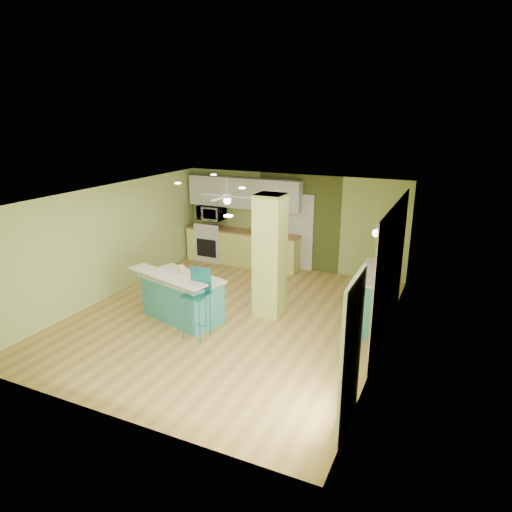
# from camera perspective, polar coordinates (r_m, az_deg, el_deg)

# --- Properties ---
(floor) EXTENTS (6.00, 7.00, 0.01)m
(floor) POSITION_cam_1_polar(r_m,az_deg,el_deg) (9.41, -3.22, -7.65)
(floor) COLOR #A57D39
(floor) RESTS_ON ground
(ceiling) EXTENTS (6.00, 7.00, 0.01)m
(ceiling) POSITION_cam_1_polar(r_m,az_deg,el_deg) (8.64, -3.50, 7.59)
(ceiling) COLOR white
(ceiling) RESTS_ON wall_back
(wall_back) EXTENTS (6.00, 0.01, 2.50)m
(wall_back) POSITION_cam_1_polar(r_m,az_deg,el_deg) (12.04, 4.48, 4.30)
(wall_back) COLOR #AFC167
(wall_back) RESTS_ON floor
(wall_front) EXTENTS (6.00, 0.01, 2.50)m
(wall_front) POSITION_cam_1_polar(r_m,az_deg,el_deg) (6.30, -18.62, -9.26)
(wall_front) COLOR #AFC167
(wall_front) RESTS_ON floor
(wall_left) EXTENTS (0.01, 7.00, 2.50)m
(wall_left) POSITION_cam_1_polar(r_m,az_deg,el_deg) (10.64, -17.82, 1.73)
(wall_left) COLOR #AFC167
(wall_left) RESTS_ON floor
(wall_right) EXTENTS (0.01, 7.00, 2.50)m
(wall_right) POSITION_cam_1_polar(r_m,az_deg,el_deg) (8.06, 15.93, -3.08)
(wall_right) COLOR #AFC167
(wall_right) RESTS_ON floor
(wood_panel) EXTENTS (0.02, 3.40, 2.50)m
(wood_panel) POSITION_cam_1_polar(r_m,az_deg,el_deg) (8.62, 16.47, -1.77)
(wood_panel) COLOR #987B57
(wood_panel) RESTS_ON floor
(olive_accent) EXTENTS (2.20, 0.02, 2.50)m
(olive_accent) POSITION_cam_1_polar(r_m,az_deg,el_deg) (11.96, 5.35, 4.18)
(olive_accent) COLOR #495220
(olive_accent) RESTS_ON floor
(interior_door) EXTENTS (0.82, 0.05, 2.00)m
(interior_door) POSITION_cam_1_polar(r_m,az_deg,el_deg) (11.99, 5.28, 2.99)
(interior_door) COLOR silver
(interior_door) RESTS_ON floor
(french_door) EXTENTS (0.04, 1.08, 2.10)m
(french_door) POSITION_cam_1_polar(r_m,az_deg,el_deg) (6.07, 11.82, -11.86)
(french_door) COLOR silver
(french_door) RESTS_ON floor
(column) EXTENTS (0.55, 0.55, 2.50)m
(column) POSITION_cam_1_polar(r_m,az_deg,el_deg) (9.11, 1.73, -0.00)
(column) COLOR #B3C059
(column) RESTS_ON floor
(kitchen_run) EXTENTS (3.25, 0.63, 0.94)m
(kitchen_run) POSITION_cam_1_polar(r_m,az_deg,el_deg) (12.46, -1.70, 1.10)
(kitchen_run) COLOR #DEE075
(kitchen_run) RESTS_ON floor
(stove) EXTENTS (0.76, 0.66, 1.08)m
(stove) POSITION_cam_1_polar(r_m,az_deg,el_deg) (12.89, -5.51, 1.53)
(stove) COLOR silver
(stove) RESTS_ON floor
(upper_cabinets) EXTENTS (3.20, 0.34, 0.80)m
(upper_cabinets) POSITION_cam_1_polar(r_m,az_deg,el_deg) (12.23, -1.52, 7.90)
(upper_cabinets) COLOR silver
(upper_cabinets) RESTS_ON wall_back
(microwave) EXTENTS (0.70, 0.48, 0.39)m
(microwave) POSITION_cam_1_polar(r_m,az_deg,el_deg) (12.69, -5.61, 5.41)
(microwave) COLOR silver
(microwave) RESTS_ON wall_back
(ceiling_fan) EXTENTS (1.41, 1.41, 0.61)m
(ceiling_fan) POSITION_cam_1_polar(r_m,az_deg,el_deg) (10.97, -3.63, 7.43)
(ceiling_fan) COLOR white
(ceiling_fan) RESTS_ON ceiling
(pendant_lamp) EXTENTS (0.14, 0.14, 0.69)m
(pendant_lamp) POSITION_cam_1_polar(r_m,az_deg,el_deg) (8.63, 14.77, 2.80)
(pendant_lamp) COLOR silver
(pendant_lamp) RESTS_ON ceiling
(wall_decor) EXTENTS (0.03, 0.90, 0.70)m
(wall_decor) POSITION_cam_1_polar(r_m,az_deg,el_deg) (8.72, 16.69, 0.51)
(wall_decor) COLOR brown
(wall_decor) RESTS_ON wood_panel
(peninsula) EXTENTS (2.01, 1.46, 1.02)m
(peninsula) POSITION_cam_1_polar(r_m,az_deg,el_deg) (9.26, -9.28, -5.04)
(peninsula) COLOR teal
(peninsula) RESTS_ON floor
(bar_stool) EXTENTS (0.44, 0.44, 1.30)m
(bar_stool) POSITION_cam_1_polar(r_m,az_deg,el_deg) (8.41, -7.25, -4.43)
(bar_stool) COLOR #1B727C
(bar_stool) RESTS_ON floor
(side_counter) EXTENTS (0.71, 1.66, 1.07)m
(side_counter) POSITION_cam_1_polar(r_m,az_deg,el_deg) (9.25, 14.68, -5.02)
(side_counter) COLOR teal
(side_counter) RESTS_ON floor
(fruit_bowl) EXTENTS (0.38, 0.38, 0.08)m
(fruit_bowl) POSITION_cam_1_polar(r_m,az_deg,el_deg) (12.10, 0.51, 3.11)
(fruit_bowl) COLOR #392417
(fruit_bowl) RESTS_ON kitchen_run
(canister) EXTENTS (0.13, 0.13, 0.15)m
(canister) POSITION_cam_1_polar(r_m,az_deg,el_deg) (9.33, -9.28, -1.65)
(canister) COLOR yellow
(canister) RESTS_ON peninsula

